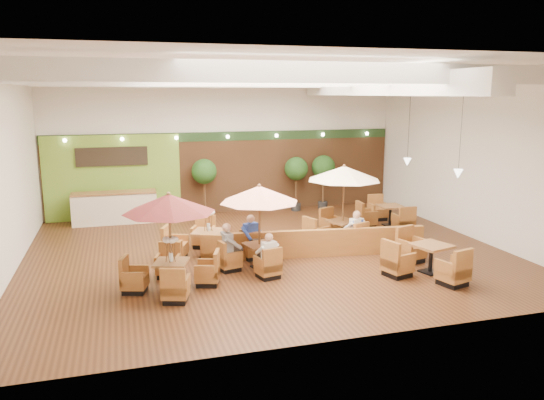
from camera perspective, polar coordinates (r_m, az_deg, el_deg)
name	(u,v)px	position (r m, az deg, el deg)	size (l,w,h in m)	color
room	(264,129)	(16.66, -0.86, 7.66)	(14.04, 14.00, 5.52)	#381E0F
service_counter	(115,208)	(20.34, -16.56, -0.81)	(3.00, 0.75, 1.18)	beige
booth_divider	(328,243)	(15.71, 6.08, -4.59)	(5.85, 0.18, 0.81)	brown
table_0	(170,223)	(12.96, -10.96, -2.48)	(2.49, 2.49, 2.42)	brown
table_1	(258,207)	(14.25, -1.57, -0.81)	(2.27, 2.38, 2.35)	brown
table_2	(342,187)	(16.82, 7.53, 1.44)	(2.49, 2.64, 2.54)	brown
table_3	(200,242)	(15.66, -7.75, -4.50)	(1.98, 2.80, 1.55)	brown
table_4	(421,260)	(14.68, 15.75, -6.26)	(1.93, 2.78, 0.99)	brown
table_5	(383,217)	(19.53, 11.88, -1.76)	(1.70, 2.53, 0.95)	brown
topiary_0	(204,174)	(20.58, -7.30, 2.81)	(0.97, 0.97, 2.25)	black
topiary_1	(296,171)	(21.47, 2.62, 3.15)	(0.95, 0.95, 2.21)	black
topiary_2	(323,169)	(21.87, 5.55, 3.33)	(0.96, 0.96, 2.24)	black
diner_0	(268,250)	(13.71, -0.43, -5.44)	(0.40, 0.36, 0.75)	white
diner_1	(252,233)	(15.29, -2.17, -3.55)	(0.46, 0.43, 0.84)	#2745AC
diner_2	(229,243)	(14.30, -4.67, -4.60)	(0.37, 0.44, 0.86)	gray
diner_3	(355,227)	(16.24, 8.93, -2.88)	(0.41, 0.36, 0.77)	#2745AC
diner_4	(355,227)	(16.24, 8.93, -2.84)	(0.44, 0.39, 0.80)	white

